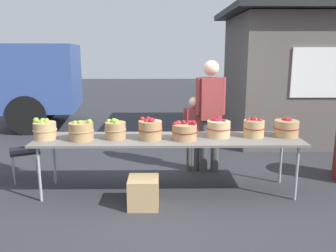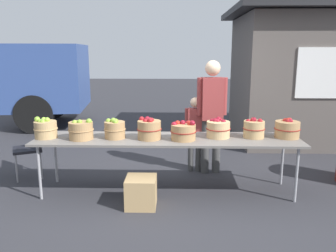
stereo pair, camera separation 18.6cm
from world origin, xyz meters
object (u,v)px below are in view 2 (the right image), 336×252
apple_basket_green_0 (45,129)px  apple_basket_red_0 (149,129)px  apple_basket_red_3 (254,128)px  child_customer (195,128)px  produce_crate (141,192)px  market_table (167,140)px  apple_basket_red_2 (218,128)px  apple_basket_red_4 (287,129)px  folding_chair (32,144)px  apple_basket_green_1 (81,130)px  apple_basket_red_1 (183,131)px  vendor_adult (212,108)px  apple_basket_green_2 (115,129)px

apple_basket_green_0 → apple_basket_red_0: apple_basket_red_0 is taller
apple_basket_green_0 → apple_basket_red_3: 2.77m
child_customer → produce_crate: 1.58m
market_table → apple_basket_red_2: apple_basket_red_2 is taller
apple_basket_red_0 → apple_basket_red_4: (1.83, 0.12, -0.01)m
apple_basket_red_0 → apple_basket_red_2: size_ratio=0.99×
market_table → child_customer: (0.41, 0.83, -0.02)m
apple_basket_red_0 → child_customer: 1.11m
apple_basket_green_0 → produce_crate: size_ratio=0.84×
apple_basket_green_0 → child_customer: size_ratio=0.26×
market_table → produce_crate: market_table is taller
market_table → folding_chair: size_ratio=4.07×
apple_basket_green_1 → apple_basket_red_1: size_ratio=0.98×
apple_basket_red_0 → folding_chair: size_ratio=0.38×
apple_basket_red_1 → apple_basket_red_4: apple_basket_red_4 is taller
apple_basket_green_1 → vendor_adult: (1.78, 0.86, 0.16)m
apple_basket_red_1 → apple_basket_red_2: size_ratio=1.03×
market_table → apple_basket_green_1: 1.14m
apple_basket_red_4 → apple_basket_green_2: bearing=-177.6°
apple_basket_green_1 → apple_basket_red_4: size_ratio=0.98×
apple_basket_red_1 → vendor_adult: 0.98m
apple_basket_red_2 → produce_crate: 1.32m
apple_basket_red_1 → folding_chair: bearing=165.3°
apple_basket_red_1 → vendor_adult: (0.44, 0.85, 0.16)m
vendor_adult → folding_chair: (-2.71, -0.26, -0.52)m
apple_basket_red_0 → child_customer: bearing=53.8°
child_customer → apple_basket_green_0: bearing=25.8°
market_table → apple_basket_green_0: apple_basket_green_0 is taller
produce_crate → apple_basket_red_3: bearing=20.2°
market_table → vendor_adult: 1.06m
apple_basket_red_3 → child_customer: size_ratio=0.25×
apple_basket_green_0 → apple_basket_green_2: size_ratio=1.07×
market_table → apple_basket_red_3: size_ratio=11.93×
market_table → apple_basket_green_1: bearing=-175.9°
produce_crate → apple_basket_red_2: bearing=28.8°
apple_basket_red_4 → apple_basket_green_0: bearing=-178.3°
child_customer → vendor_adult: bearing=169.9°
apple_basket_green_2 → apple_basket_green_1: bearing=-172.1°
child_customer → folding_chair: (-2.46, -0.32, -0.19)m
apple_basket_red_2 → vendor_adult: 0.73m
apple_basket_green_1 → apple_basket_red_4: apple_basket_green_1 is taller
vendor_adult → market_table: bearing=44.7°
apple_basket_red_2 → apple_basket_red_3: 0.47m
folding_chair → apple_basket_red_0: bearing=47.2°
apple_basket_red_3 → folding_chair: (-3.21, 0.46, -0.37)m
vendor_adult → child_customer: size_ratio=1.47×
apple_basket_red_1 → apple_basket_red_0: bearing=176.0°
apple_basket_red_0 → folding_chair: bearing=162.8°
market_table → apple_basket_red_0: 0.29m
apple_basket_red_4 → vendor_adult: (-0.94, 0.70, 0.16)m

